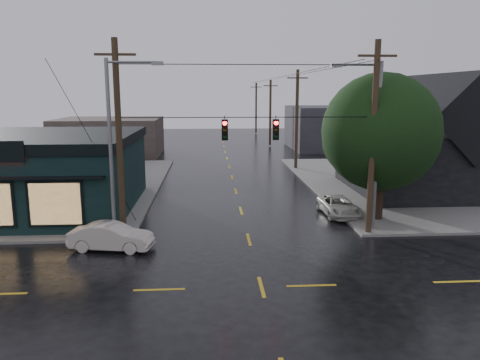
{
  "coord_description": "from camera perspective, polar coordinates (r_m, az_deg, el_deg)",
  "views": [
    {
      "loc": [
        -1.97,
        -17.22,
        7.59
      ],
      "look_at": [
        -0.48,
        5.58,
        3.25
      ],
      "focal_mm": 35.0,
      "sensor_mm": 36.0,
      "label": 1
    }
  ],
  "objects": [
    {
      "name": "ground_plane",
      "position": [
        18.92,
        2.63,
        -12.9
      ],
      "size": [
        160.0,
        160.0,
        0.0
      ],
      "primitive_type": "plane",
      "color": "black"
    },
    {
      "name": "sidewalk_ne",
      "position": [
        43.87,
        26.4,
        -0.24
      ],
      "size": [
        28.0,
        28.0,
        0.15
      ],
      "primitive_type": "cube",
      "color": "slate",
      "rests_on": "ground"
    },
    {
      "name": "pizza_shop",
      "position": [
        33.24,
        -26.76,
        0.89
      ],
      "size": [
        16.3,
        12.34,
        4.9
      ],
      "color": "black",
      "rests_on": "ground"
    },
    {
      "name": "ne_building",
      "position": [
        38.32,
        22.67,
        5.26
      ],
      "size": [
        12.6,
        11.6,
        8.75
      ],
      "color": "black",
      "rests_on": "ground"
    },
    {
      "name": "corner_tree",
      "position": [
        28.27,
        16.79,
        5.59
      ],
      "size": [
        6.81,
        6.81,
        8.54
      ],
      "color": "black",
      "rests_on": "ground"
    },
    {
      "name": "utility_pole_nw",
      "position": [
        25.31,
        -13.96,
        -7.02
      ],
      "size": [
        2.0,
        0.32,
        10.15
      ],
      "primitive_type": null,
      "color": "#352617",
      "rests_on": "ground"
    },
    {
      "name": "utility_pole_ne",
      "position": [
        26.31,
        15.33,
        -6.41
      ],
      "size": [
        2.0,
        0.32,
        10.15
      ],
      "primitive_type": null,
      "color": "#352617",
      "rests_on": "ground"
    },
    {
      "name": "utility_pole_far_a",
      "position": [
        46.63,
        6.79,
        1.31
      ],
      "size": [
        2.0,
        0.32,
        9.65
      ],
      "primitive_type": null,
      "color": "#352617",
      "rests_on": "ground"
    },
    {
      "name": "utility_pole_far_b",
      "position": [
        66.2,
        3.66,
        4.15
      ],
      "size": [
        2.0,
        0.32,
        9.15
      ],
      "primitive_type": null,
      "color": "#352617",
      "rests_on": "ground"
    },
    {
      "name": "utility_pole_far_c",
      "position": [
        85.98,
        1.95,
        5.68
      ],
      "size": [
        2.0,
        0.32,
        9.15
      ],
      "primitive_type": null,
      "color": "#352617",
      "rests_on": "ground"
    },
    {
      "name": "span_signal_assembly",
      "position": [
        23.89,
        1.25,
        6.21
      ],
      "size": [
        13.0,
        0.48,
        1.23
      ],
      "color": "black",
      "rests_on": "ground"
    },
    {
      "name": "streetlight_nw",
      "position": [
        24.72,
        -14.94,
        -7.5
      ],
      "size": [
        5.4,
        0.3,
        9.15
      ],
      "primitive_type": null,
      "color": "slate",
      "rests_on": "ground"
    },
    {
      "name": "streetlight_ne",
      "position": [
        27.1,
        15.85,
        -5.93
      ],
      "size": [
        5.4,
        0.3,
        9.15
      ],
      "primitive_type": null,
      "color": "slate",
      "rests_on": "ground"
    },
    {
      "name": "bg_building_west",
      "position": [
        58.72,
        -15.59,
        5.1
      ],
      "size": [
        12.0,
        10.0,
        4.4
      ],
      "primitive_type": "cube",
      "color": "#3A2F2A",
      "rests_on": "ground"
    },
    {
      "name": "bg_building_east",
      "position": [
        64.94,
        12.43,
        6.28
      ],
      "size": [
        14.0,
        12.0,
        5.6
      ],
      "primitive_type": "cube",
      "color": "#2D2D33",
      "rests_on": "ground"
    },
    {
      "name": "sedan_cream",
      "position": [
        23.66,
        -15.41,
        -6.67
      ],
      "size": [
        4.19,
        2.06,
        1.32
      ],
      "primitive_type": "imported",
      "rotation": [
        0.0,
        0.0,
        1.4
      ],
      "color": "beige",
      "rests_on": "ground"
    },
    {
      "name": "suv_silver",
      "position": [
        29.7,
        11.97,
        -3.12
      ],
      "size": [
        2.11,
        4.28,
        1.17
      ],
      "primitive_type": "imported",
      "rotation": [
        0.0,
        0.0,
        0.04
      ],
      "color": "beige",
      "rests_on": "ground"
    }
  ]
}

